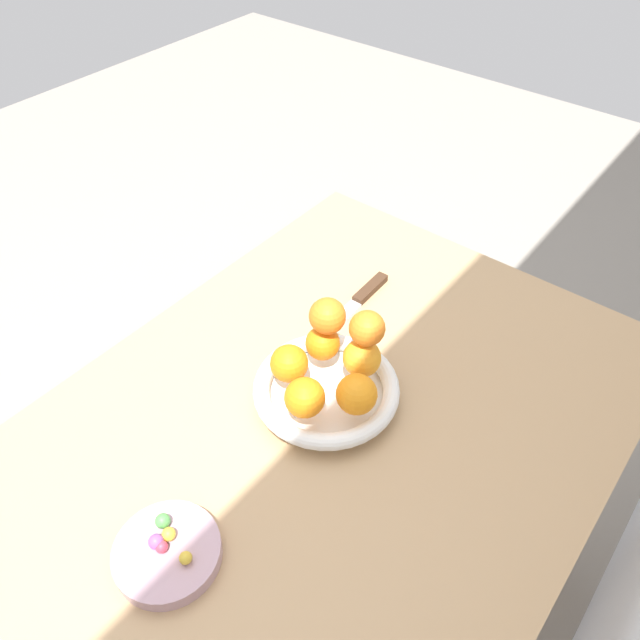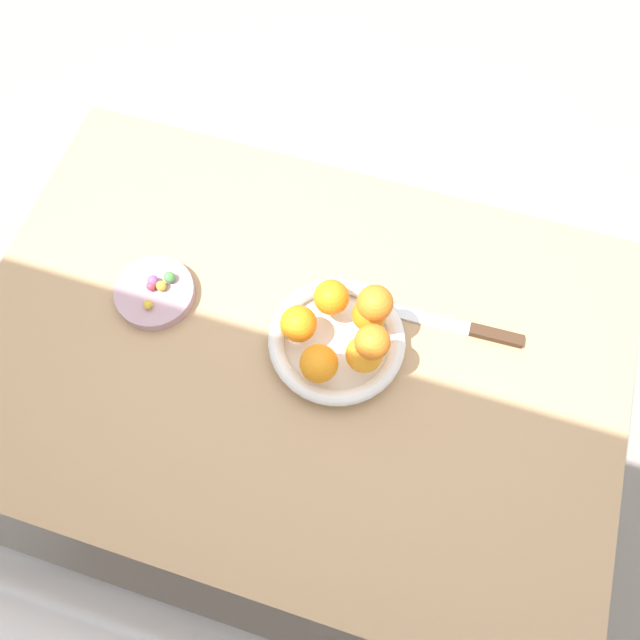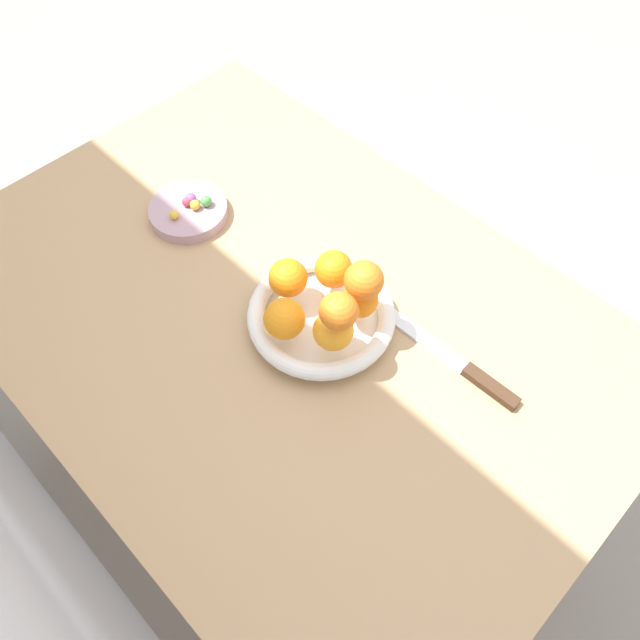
{
  "view_description": "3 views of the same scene",
  "coord_description": "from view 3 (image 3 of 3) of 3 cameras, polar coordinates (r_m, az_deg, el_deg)",
  "views": [
    {
      "loc": [
        0.42,
        0.35,
        1.5
      ],
      "look_at": [
        -0.09,
        -0.06,
        0.87
      ],
      "focal_mm": 35.0,
      "sensor_mm": 36.0,
      "label": 1
    },
    {
      "loc": [
        -0.16,
        0.35,
        1.71
      ],
      "look_at": [
        -0.04,
        -0.01,
        0.86
      ],
      "focal_mm": 35.0,
      "sensor_mm": 36.0,
      "label": 2
    },
    {
      "loc": [
        -0.44,
        0.35,
        1.55
      ],
      "look_at": [
        -0.1,
        0.01,
        0.82
      ],
      "focal_mm": 35.0,
      "sensor_mm": 36.0,
      "label": 3
    }
  ],
  "objects": [
    {
      "name": "dining_table",
      "position": [
        1.06,
        -3.54,
        -1.77
      ],
      "size": [
        1.1,
        0.76,
        0.74
      ],
      "color": "tan",
      "rests_on": "ground_plane"
    },
    {
      "name": "knife",
      "position": [
        0.95,
        12.32,
        -3.76
      ],
      "size": [
        0.26,
        0.03,
        0.01
      ],
      "color": "#3F2819",
      "rests_on": "dining_table"
    },
    {
      "name": "ground_plane",
      "position": [
        1.65,
        -2.34,
        -13.93
      ],
      "size": [
        6.0,
        6.0,
        0.0
      ],
      "primitive_type": "plane",
      "color": "gray"
    },
    {
      "name": "orange_1",
      "position": [
        0.91,
        3.69,
        1.87
      ],
      "size": [
        0.05,
        0.05,
        0.05
      ],
      "primitive_type": "sphere",
      "color": "orange",
      "rests_on": "fruit_bowl"
    },
    {
      "name": "fruit_bowl",
      "position": [
        0.95,
        0.11,
        0.31
      ],
      "size": [
        0.23,
        0.23,
        0.04
      ],
      "color": "white",
      "rests_on": "dining_table"
    },
    {
      "name": "candy_ball_1",
      "position": [
        1.1,
        -13.2,
        9.35
      ],
      "size": [
        0.02,
        0.02,
        0.02
      ],
      "primitive_type": "sphere",
      "color": "gold",
      "rests_on": "candy_dish"
    },
    {
      "name": "orange_3",
      "position": [
        0.93,
        -2.95,
        3.87
      ],
      "size": [
        0.06,
        0.06,
        0.06
      ],
      "primitive_type": "sphere",
      "color": "orange",
      "rests_on": "fruit_bowl"
    },
    {
      "name": "candy_ball_3",
      "position": [
        1.1,
        -11.36,
        10.27
      ],
      "size": [
        0.02,
        0.02,
        0.02
      ],
      "primitive_type": "sphere",
      "color": "gold",
      "rests_on": "candy_dish"
    },
    {
      "name": "orange_5",
      "position": [
        0.86,
        4.03,
        3.64
      ],
      "size": [
        0.06,
        0.06,
        0.06
      ],
      "primitive_type": "sphere",
      "color": "orange",
      "rests_on": "orange_1"
    },
    {
      "name": "candy_ball_0",
      "position": [
        1.11,
        -12.1,
        10.49
      ],
      "size": [
        0.02,
        0.02,
        0.02
      ],
      "primitive_type": "sphere",
      "color": "#C6384C",
      "rests_on": "candy_dish"
    },
    {
      "name": "candy_ball_4",
      "position": [
        1.12,
        -11.73,
        10.83
      ],
      "size": [
        0.02,
        0.02,
        0.02
      ],
      "primitive_type": "sphere",
      "color": "#8C4C99",
      "rests_on": "candy_dish"
    },
    {
      "name": "candy_ball_2",
      "position": [
        1.11,
        -10.37,
        10.65
      ],
      "size": [
        0.02,
        0.02,
        0.02
      ],
      "primitive_type": "sphere",
      "color": "#4C9947",
      "rests_on": "candy_dish"
    },
    {
      "name": "orange_4",
      "position": [
        0.89,
        -3.27,
        0.1
      ],
      "size": [
        0.06,
        0.06,
        0.06
      ],
      "primitive_type": "sphere",
      "color": "orange",
      "rests_on": "fruit_bowl"
    },
    {
      "name": "orange_6",
      "position": [
        0.83,
        1.57,
        0.7
      ],
      "size": [
        0.05,
        0.05,
        0.05
      ],
      "primitive_type": "sphere",
      "color": "orange",
      "rests_on": "orange_0"
    },
    {
      "name": "candy_dish",
      "position": [
        1.12,
        -11.92,
        9.68
      ],
      "size": [
        0.14,
        0.14,
        0.02
      ],
      "primitive_type": "cylinder",
      "color": "#B28C99",
      "rests_on": "dining_table"
    },
    {
      "name": "orange_0",
      "position": [
        0.88,
        1.24,
        -0.94
      ],
      "size": [
        0.06,
        0.06,
        0.06
      ],
      "primitive_type": "sphere",
      "color": "orange",
      "rests_on": "fruit_bowl"
    },
    {
      "name": "orange_2",
      "position": [
        0.94,
        1.25,
        4.66
      ],
      "size": [
        0.06,
        0.06,
        0.06
      ],
      "primitive_type": "sphere",
      "color": "orange",
      "rests_on": "fruit_bowl"
    }
  ]
}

